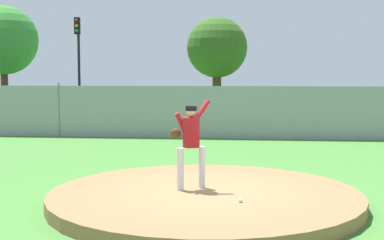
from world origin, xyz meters
The scene contains 13 objects.
ground_plane centered at (0.00, 6.00, 0.00)m, with size 80.00×80.00×0.00m, color #427A33.
asphalt_strip centered at (0.00, 14.50, 0.00)m, with size 44.00×7.00×0.01m, color #2B2B2D.
pitchers_mound centered at (0.00, 0.00, 0.12)m, with size 5.76×5.76×0.24m, color olive.
pitcher_youth centered at (-0.29, 0.17, 1.21)m, with size 0.77×0.37×1.69m.
baseball centered at (0.66, -0.77, 0.27)m, with size 0.07×0.07×0.07m, color white.
chainlink_fence centered at (0.00, 10.00, 0.98)m, with size 31.84×0.07×2.05m.
parked_car_champagne centered at (-7.96, 14.71, 0.81)m, with size 2.15×4.57×1.71m.
parked_car_red centered at (1.00, 14.05, 0.81)m, with size 2.04×4.38×1.68m.
parked_car_silver centered at (5.58, 14.37, 0.81)m, with size 1.95×4.14×1.74m.
traffic_cone_orange centered at (2.96, 11.56, 0.26)m, with size 0.40×0.40×0.55m.
traffic_light_near centered at (-8.30, 18.54, 3.67)m, with size 0.28×0.46×5.42m.
tree_broad_left centered at (-14.11, 21.91, 4.44)m, with size 4.25×4.25×6.59m.
tree_broad_right centered at (-1.11, 24.83, 4.05)m, with size 3.91×3.91×6.05m.
Camera 1 is at (0.72, -9.62, 2.41)m, focal length 49.63 mm.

